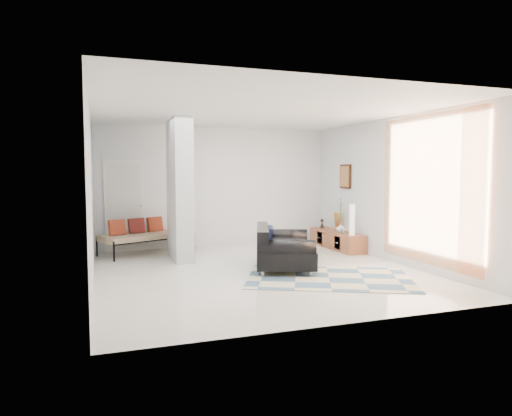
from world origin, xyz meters
name	(u,v)px	position (x,y,z in m)	size (l,w,h in m)	color
floor	(258,271)	(0.00, 0.00, 0.00)	(6.00, 6.00, 0.00)	silver
ceiling	(258,111)	(0.00, 0.00, 2.80)	(6.00, 6.00, 0.00)	white
wall_back	(216,187)	(0.00, 3.00, 1.40)	(6.00, 6.00, 0.00)	silver
wall_front	(347,203)	(0.00, -3.00, 1.40)	(6.00, 6.00, 0.00)	silver
wall_left	(91,195)	(-2.75, 0.00, 1.40)	(6.00, 6.00, 0.00)	silver
wall_right	(391,190)	(2.75, 0.00, 1.40)	(6.00, 6.00, 0.00)	silver
partition_column	(180,190)	(-1.10, 1.60, 1.40)	(0.35, 1.20, 2.80)	silver
hallway_door	(124,205)	(-2.10, 2.96, 1.02)	(0.85, 0.06, 2.04)	white
curtain	(429,190)	(2.67, -1.15, 1.45)	(2.55, 2.55, 0.00)	orange
wall_art	(345,176)	(2.72, 1.70, 1.65)	(0.04, 0.45, 0.55)	#391D0F
media_console	(337,239)	(2.52, 1.70, 0.20)	(0.45, 1.88, 0.80)	brown
loveseat	(281,249)	(0.50, 0.15, 0.35)	(1.51, 1.94, 0.76)	silver
daybed	(146,234)	(-1.70, 2.46, 0.41)	(2.10, 1.52, 0.77)	black
area_rug	(329,278)	(0.92, -0.90, 0.01)	(2.66, 1.77, 0.01)	beige
cylinder_lamp	(352,220)	(2.50, 1.02, 0.73)	(0.12, 0.12, 0.66)	silver
bronze_figurine	(322,223)	(2.47, 2.34, 0.51)	(0.11, 0.11, 0.22)	black
vase	(340,228)	(2.47, 1.46, 0.50)	(0.20, 0.20, 0.21)	white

